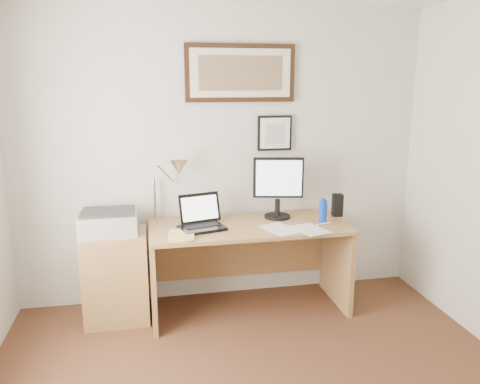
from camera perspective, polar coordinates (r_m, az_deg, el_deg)
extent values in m
cube|color=silver|center=(4.02, -2.12, 4.27)|extent=(3.50, 0.02, 2.50)
cube|color=olive|center=(3.92, -14.84, -9.93)|extent=(0.50, 0.40, 0.73)
cylinder|color=#0E36B8|center=(3.88, 10.08, -2.42)|extent=(0.07, 0.07, 0.19)
cylinder|color=#0E36B8|center=(3.85, 10.15, -0.92)|extent=(0.03, 0.03, 0.02)
cube|color=black|center=(4.11, 11.79, -1.57)|extent=(0.10, 0.09, 0.19)
cube|color=white|center=(3.71, 4.93, -4.50)|extent=(0.32, 0.37, 0.00)
cube|color=white|center=(3.72, 8.52, -4.53)|extent=(0.28, 0.34, 0.00)
cube|color=#EED670|center=(3.67, 8.10, -4.68)|extent=(0.08, 0.08, 0.01)
cylinder|color=white|center=(3.86, 10.19, -3.82)|extent=(0.14, 0.06, 0.02)
imported|color=#F0DB71|center=(3.55, -8.71, -5.27)|extent=(0.22, 0.28, 0.02)
cube|color=olive|center=(3.81, 1.06, -4.21)|extent=(1.60, 0.70, 0.03)
cube|color=olive|center=(3.87, -10.52, -10.12)|extent=(0.04, 0.65, 0.72)
cube|color=olive|center=(4.17, 11.70, -8.41)|extent=(0.04, 0.65, 0.72)
cube|color=olive|center=(4.21, 0.09, -6.57)|extent=(1.50, 0.03, 0.55)
cube|color=black|center=(3.69, -4.65, -4.40)|extent=(0.39, 0.32, 0.02)
cube|color=black|center=(3.72, -4.71, -4.05)|extent=(0.30, 0.20, 0.00)
cube|color=black|center=(3.78, -4.93, -1.94)|extent=(0.35, 0.16, 0.23)
cube|color=white|center=(3.78, -4.91, -1.97)|extent=(0.30, 0.13, 0.18)
cylinder|color=black|center=(4.01, 4.56, -2.98)|extent=(0.22, 0.22, 0.02)
cylinder|color=black|center=(3.99, 4.58, -1.88)|extent=(0.04, 0.04, 0.14)
cube|color=black|center=(3.92, 4.69, 1.75)|extent=(0.42, 0.12, 0.34)
cube|color=silver|center=(3.90, 4.77, 1.69)|extent=(0.37, 0.08, 0.30)
cube|color=#A2A2A4|center=(3.79, -15.71, -3.63)|extent=(0.44, 0.34, 0.16)
cube|color=#2F2F2F|center=(3.77, -15.80, -2.32)|extent=(0.40, 0.30, 0.02)
cylinder|color=silver|center=(3.96, -10.36, -0.82)|extent=(0.02, 0.02, 0.36)
cylinder|color=silver|center=(3.85, -8.99, 2.20)|extent=(0.15, 0.23, 0.19)
cone|color=silver|center=(3.79, -7.48, 2.98)|extent=(0.16, 0.18, 0.15)
cube|color=black|center=(3.97, 0.06, 14.30)|extent=(0.92, 0.03, 0.47)
cube|color=beige|center=(3.95, 0.11, 14.30)|extent=(0.84, 0.01, 0.39)
cube|color=brown|center=(3.95, 0.12, 14.30)|extent=(0.70, 0.00, 0.28)
cube|color=black|center=(4.06, 4.24, 7.18)|extent=(0.30, 0.02, 0.30)
cube|color=white|center=(4.05, 4.30, 7.16)|extent=(0.26, 0.00, 0.26)
cube|color=#ADB1B7|center=(4.05, 4.31, 7.15)|extent=(0.17, 0.00, 0.17)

